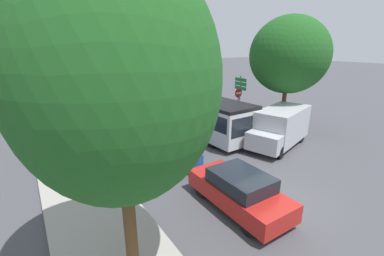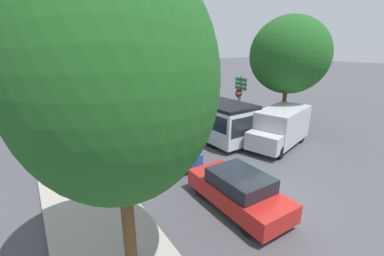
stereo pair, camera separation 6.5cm
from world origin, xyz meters
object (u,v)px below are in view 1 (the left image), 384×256
object	(u,v)px
no_entry_sign	(238,101)
queued_car_blue	(169,149)
tree_left_near	(119,87)
direction_sign_post	(240,89)
queued_car_red	(239,190)
tree_left_far	(43,62)
tree_right_near	(289,57)
white_van	(281,126)
traffic_light	(164,101)
articulated_bus	(169,102)
queued_car_navy	(134,123)
tree_left_mid	(58,59)
city_bus_rear	(86,87)

from	to	relation	value
no_entry_sign	queued_car_blue	bearing A→B (deg)	-67.85
tree_left_near	direction_sign_post	bearing A→B (deg)	36.76
queued_car_red	tree_left_far	size ratio (longest dim) A/B	0.63
tree_right_near	queued_car_blue	bearing A→B (deg)	179.59
no_entry_sign	white_van	bearing A→B (deg)	-11.68
traffic_light	articulated_bus	bearing A→B (deg)	158.04
queued_car_navy	no_entry_sign	world-z (taller)	no_entry_sign
direction_sign_post	no_entry_sign	bearing A→B (deg)	46.61
direction_sign_post	tree_right_near	distance (m)	5.04
tree_right_near	no_entry_sign	bearing A→B (deg)	110.93
queued_car_blue	tree_left_near	world-z (taller)	tree_left_near
articulated_bus	tree_right_near	bearing A→B (deg)	32.63
queued_car_navy	tree_left_near	size ratio (longest dim) A/B	0.49
traffic_light	tree_right_near	world-z (taller)	tree_right_near
queued_car_navy	queued_car_blue	bearing A→B (deg)	178.08
queued_car_navy	tree_right_near	world-z (taller)	tree_right_near
queued_car_blue	tree_right_near	size ratio (longest dim) A/B	0.50
articulated_bus	queued_car_navy	size ratio (longest dim) A/B	4.45
queued_car_blue	traffic_light	xyz separation A→B (m)	(1.62, 3.65, 1.80)
articulated_bus	tree_left_near	distance (m)	15.67
queued_car_red	direction_sign_post	bearing A→B (deg)	-42.87
tree_left_near	tree_left_far	distance (m)	21.37
queued_car_blue	tree_left_mid	distance (m)	7.78
tree_left_near	tree_right_near	bearing A→B (deg)	22.73
queued_car_blue	queued_car_red	bearing A→B (deg)	-177.12
city_bus_rear	tree_left_far	xyz separation A→B (m)	(-4.26, -4.89, 3.16)
tree_left_mid	tree_left_far	bearing A→B (deg)	89.96
traffic_light	no_entry_sign	distance (m)	6.24
white_van	traffic_light	bearing A→B (deg)	-62.00
articulated_bus	tree_right_near	distance (m)	9.67
queued_car_navy	tree_right_near	distance (m)	11.49
white_van	tree_right_near	bearing A→B (deg)	-160.45
queued_car_blue	tree_left_near	xyz separation A→B (m)	(-4.18, -5.61, 4.36)
articulated_bus	queued_car_blue	xyz separation A→B (m)	(-3.99, -7.28, -0.78)
tree_left_near	tree_right_near	size ratio (longest dim) A/B	1.01
queued_car_navy	tree_left_near	world-z (taller)	tree_left_near
tree_left_far	city_bus_rear	bearing A→B (deg)	48.93
queued_car_navy	tree_left_far	distance (m)	11.55
white_van	tree_right_near	size ratio (longest dim) A/B	0.68
traffic_light	no_entry_sign	size ratio (longest dim) A/B	1.21
white_van	tree_left_near	size ratio (longest dim) A/B	0.67
city_bus_rear	queued_car_blue	world-z (taller)	city_bus_rear
queued_car_red	no_entry_sign	xyz separation A→B (m)	(7.60, 8.24, 1.13)
queued_car_red	white_van	distance (m)	7.43
city_bus_rear	direction_sign_post	bearing A→B (deg)	-147.02
no_entry_sign	tree_left_near	size ratio (longest dim) A/B	0.36
articulated_bus	direction_sign_post	bearing A→B (deg)	56.57
direction_sign_post	tree_left_near	xyz separation A→B (m)	(-13.16, -9.83, 2.48)
articulated_bus	city_bus_rear	size ratio (longest dim) A/B	1.53
queued_car_red	white_van	xyz separation A→B (m)	(6.60, 3.38, 0.50)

